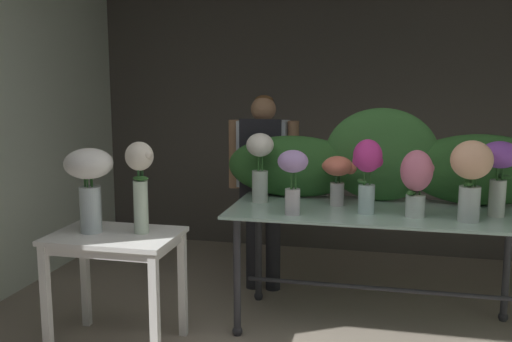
{
  "coord_description": "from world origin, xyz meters",
  "views": [
    {
      "loc": [
        0.36,
        -2.34,
        1.73
      ],
      "look_at": [
        -0.48,
        1.33,
        1.12
      ],
      "focal_mm": 40.65,
      "sensor_mm": 36.0,
      "label": 1
    }
  ],
  "objects_px": {
    "vase_ivory_lilies": "(260,162)",
    "vase_cream_lisianthus_tall": "(140,178)",
    "florist": "(263,172)",
    "vase_lilac_carnations": "(293,174)",
    "vase_white_roses_tall": "(89,178)",
    "vase_rosy_stock": "(417,179)",
    "vase_coral_tulips": "(338,173)",
    "vase_violet_snapdragons": "(499,166)",
    "display_table_glass": "(377,229)",
    "vase_peach_hydrangea": "(472,172)",
    "side_table_white": "(115,249)",
    "vase_magenta_peonies": "(367,168)"
  },
  "relations": [
    {
      "from": "vase_lilac_carnations",
      "to": "vase_cream_lisianthus_tall",
      "type": "bearing_deg",
      "value": -160.25
    },
    {
      "from": "vase_peach_hydrangea",
      "to": "vase_white_roses_tall",
      "type": "relative_size",
      "value": 0.94
    },
    {
      "from": "vase_ivory_lilies",
      "to": "vase_white_roses_tall",
      "type": "bearing_deg",
      "value": -143.01
    },
    {
      "from": "vase_peach_hydrangea",
      "to": "vase_lilac_carnations",
      "type": "distance_m",
      "value": 1.1
    },
    {
      "from": "florist",
      "to": "vase_white_roses_tall",
      "type": "distance_m",
      "value": 1.49
    },
    {
      "from": "vase_peach_hydrangea",
      "to": "vase_violet_snapdragons",
      "type": "xyz_separation_m",
      "value": [
        0.19,
        0.18,
        0.01
      ]
    },
    {
      "from": "vase_rosy_stock",
      "to": "vase_coral_tulips",
      "type": "xyz_separation_m",
      "value": [
        -0.52,
        0.22,
        -0.02
      ]
    },
    {
      "from": "vase_peach_hydrangea",
      "to": "vase_rosy_stock",
      "type": "bearing_deg",
      "value": 171.26
    },
    {
      "from": "vase_magenta_peonies",
      "to": "side_table_white",
      "type": "bearing_deg",
      "value": -161.17
    },
    {
      "from": "vase_magenta_peonies",
      "to": "vase_white_roses_tall",
      "type": "xyz_separation_m",
      "value": [
        -1.7,
        -0.53,
        -0.04
      ]
    },
    {
      "from": "vase_magenta_peonies",
      "to": "vase_white_roses_tall",
      "type": "distance_m",
      "value": 1.78
    },
    {
      "from": "vase_coral_tulips",
      "to": "vase_violet_snapdragons",
      "type": "xyz_separation_m",
      "value": [
        1.02,
        -0.09,
        0.1
      ]
    },
    {
      "from": "display_table_glass",
      "to": "vase_white_roses_tall",
      "type": "height_order",
      "value": "vase_white_roses_tall"
    },
    {
      "from": "side_table_white",
      "to": "vase_rosy_stock",
      "type": "distance_m",
      "value": 1.97
    },
    {
      "from": "side_table_white",
      "to": "vase_violet_snapdragons",
      "type": "relative_size",
      "value": 1.64
    },
    {
      "from": "florist",
      "to": "vase_ivory_lilies",
      "type": "relative_size",
      "value": 3.2
    },
    {
      "from": "vase_magenta_peonies",
      "to": "vase_cream_lisianthus_tall",
      "type": "xyz_separation_m",
      "value": [
        -1.38,
        -0.47,
        -0.04
      ]
    },
    {
      "from": "vase_peach_hydrangea",
      "to": "vase_cream_lisianthus_tall",
      "type": "bearing_deg",
      "value": -168.86
    },
    {
      "from": "display_table_glass",
      "to": "vase_lilac_carnations",
      "type": "height_order",
      "value": "vase_lilac_carnations"
    },
    {
      "from": "vase_peach_hydrangea",
      "to": "vase_magenta_peonies",
      "type": "xyz_separation_m",
      "value": [
        -0.63,
        0.07,
        -0.01
      ]
    },
    {
      "from": "vase_coral_tulips",
      "to": "vase_lilac_carnations",
      "type": "xyz_separation_m",
      "value": [
        -0.26,
        -0.34,
        0.04
      ]
    },
    {
      "from": "florist",
      "to": "vase_violet_snapdragons",
      "type": "relative_size",
      "value": 3.27
    },
    {
      "from": "vase_ivory_lilies",
      "to": "vase_cream_lisianthus_tall",
      "type": "bearing_deg",
      "value": -133.59
    },
    {
      "from": "vase_peach_hydrangea",
      "to": "vase_ivory_lilies",
      "type": "distance_m",
      "value": 1.41
    },
    {
      "from": "side_table_white",
      "to": "vase_peach_hydrangea",
      "type": "bearing_deg",
      "value": 11.75
    },
    {
      "from": "vase_coral_tulips",
      "to": "vase_ivory_lilies",
      "type": "height_order",
      "value": "vase_ivory_lilies"
    },
    {
      "from": "side_table_white",
      "to": "vase_violet_snapdragons",
      "type": "xyz_separation_m",
      "value": [
        2.36,
        0.63,
        0.52
      ]
    },
    {
      "from": "display_table_glass",
      "to": "vase_peach_hydrangea",
      "type": "bearing_deg",
      "value": -19.01
    },
    {
      "from": "vase_coral_tulips",
      "to": "display_table_glass",
      "type": "bearing_deg",
      "value": -15.85
    },
    {
      "from": "vase_violet_snapdragons",
      "to": "vase_cream_lisianthus_tall",
      "type": "xyz_separation_m",
      "value": [
        -2.2,
        -0.58,
        -0.06
      ]
    },
    {
      "from": "side_table_white",
      "to": "vase_ivory_lilies",
      "type": "bearing_deg",
      "value": 42.23
    },
    {
      "from": "florist",
      "to": "vase_violet_snapdragons",
      "type": "height_order",
      "value": "florist"
    },
    {
      "from": "vase_violet_snapdragons",
      "to": "vase_white_roses_tall",
      "type": "xyz_separation_m",
      "value": [
        -2.52,
        -0.63,
        -0.06
      ]
    },
    {
      "from": "florist",
      "to": "vase_cream_lisianthus_tall",
      "type": "height_order",
      "value": "florist"
    },
    {
      "from": "vase_peach_hydrangea",
      "to": "vase_rosy_stock",
      "type": "relative_size",
      "value": 1.17
    },
    {
      "from": "florist",
      "to": "vase_rosy_stock",
      "type": "xyz_separation_m",
      "value": [
        1.15,
        -0.71,
        0.11
      ]
    },
    {
      "from": "florist",
      "to": "vase_lilac_carnations",
      "type": "xyz_separation_m",
      "value": [
        0.38,
        -0.83,
        0.14
      ]
    },
    {
      "from": "display_table_glass",
      "to": "vase_coral_tulips",
      "type": "relative_size",
      "value": 5.75
    },
    {
      "from": "vase_rosy_stock",
      "to": "vase_white_roses_tall",
      "type": "distance_m",
      "value": 2.08
    },
    {
      "from": "vase_ivory_lilies",
      "to": "vase_rosy_stock",
      "type": "bearing_deg",
      "value": -11.13
    },
    {
      "from": "display_table_glass",
      "to": "vase_ivory_lilies",
      "type": "height_order",
      "value": "vase_ivory_lilies"
    },
    {
      "from": "vase_rosy_stock",
      "to": "vase_violet_snapdragons",
      "type": "relative_size",
      "value": 0.89
    },
    {
      "from": "display_table_glass",
      "to": "vase_cream_lisianthus_tall",
      "type": "xyz_separation_m",
      "value": [
        -1.46,
        -0.59,
        0.39
      ]
    },
    {
      "from": "vase_violet_snapdragons",
      "to": "vase_white_roses_tall",
      "type": "bearing_deg",
      "value": -165.91
    },
    {
      "from": "vase_ivory_lilies",
      "to": "vase_coral_tulips",
      "type": "bearing_deg",
      "value": 1.23
    },
    {
      "from": "vase_peach_hydrangea",
      "to": "vase_ivory_lilies",
      "type": "relative_size",
      "value": 1.02
    },
    {
      "from": "vase_rosy_stock",
      "to": "vase_cream_lisianthus_tall",
      "type": "height_order",
      "value": "vase_cream_lisianthus_tall"
    },
    {
      "from": "side_table_white",
      "to": "vase_violet_snapdragons",
      "type": "height_order",
      "value": "vase_violet_snapdragons"
    },
    {
      "from": "vase_lilac_carnations",
      "to": "vase_magenta_peonies",
      "type": "relative_size",
      "value": 0.87
    },
    {
      "from": "vase_rosy_stock",
      "to": "vase_lilac_carnations",
      "type": "relative_size",
      "value": 1.02
    }
  ]
}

